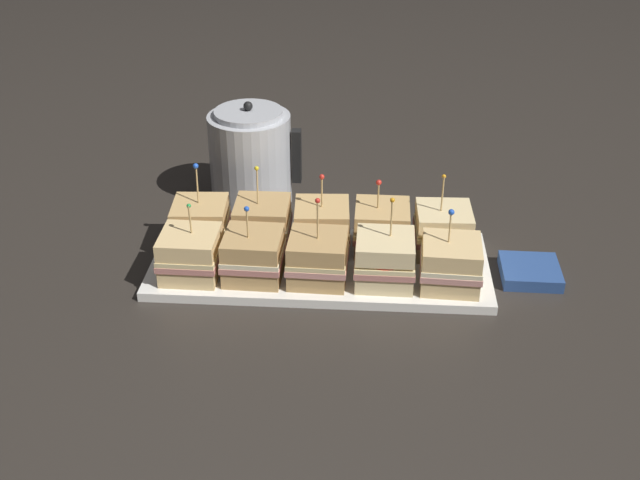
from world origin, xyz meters
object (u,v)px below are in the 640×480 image
(serving_platter, at_px, (320,265))
(sandwich_back_right, at_px, (382,228))
(sandwich_back_left, at_px, (262,224))
(sandwich_back_center, at_px, (322,227))
(sandwich_front_far_left, at_px, (190,254))
(kettle_steel, at_px, (251,157))
(sandwich_back_far_right, at_px, (443,231))
(sandwich_front_center, at_px, (319,258))
(sandwich_front_far_right, at_px, (451,264))
(sandwich_back_far_left, at_px, (201,223))
(sandwich_front_left, at_px, (253,256))
(sandwich_front_right, at_px, (385,260))
(napkin_stack, at_px, (530,271))

(serving_platter, distance_m, sandwich_back_right, 0.14)
(sandwich_back_left, height_order, sandwich_back_center, sandwich_back_left)
(sandwich_front_far_left, distance_m, kettle_steel, 0.35)
(sandwich_back_center, bearing_deg, sandwich_front_far_left, -153.49)
(sandwich_back_far_right, height_order, kettle_steel, kettle_steel)
(sandwich_front_far_left, distance_m, sandwich_front_center, 0.24)
(sandwich_front_far_left, height_order, sandwich_back_center, sandwich_back_center)
(sandwich_front_far_right, relative_size, sandwich_back_far_left, 0.90)
(sandwich_back_far_right, distance_m, kettle_steel, 0.47)
(sandwich_front_far_left, bearing_deg, sandwich_back_far_right, 13.99)
(serving_platter, distance_m, sandwich_front_far_right, 0.26)
(sandwich_front_left, relative_size, sandwich_front_far_right, 0.99)
(sandwich_back_far_right, bearing_deg, sandwich_front_center, -153.78)
(sandwich_front_right, distance_m, sandwich_back_far_left, 0.38)
(sandwich_front_far_left, height_order, sandwich_front_center, sandwich_front_center)
(sandwich_back_far_left, distance_m, kettle_steel, 0.24)
(sandwich_front_center, bearing_deg, sandwich_front_far_right, -0.85)
(sandwich_front_far_right, height_order, sandwich_back_center, sandwich_back_center)
(sandwich_front_center, xyz_separation_m, sandwich_back_far_left, (-0.24, 0.12, 0.00))
(sandwich_front_left, bearing_deg, kettle_steel, 98.57)
(sandwich_back_left, relative_size, kettle_steel, 0.73)
(sandwich_back_far_left, xyz_separation_m, kettle_steel, (0.07, 0.23, 0.04))
(serving_platter, bearing_deg, sandwich_back_far_left, 166.74)
(sandwich_front_far_left, distance_m, sandwich_front_far_right, 0.48)
(sandwich_back_left, xyz_separation_m, sandwich_back_center, (0.12, -0.00, 0.00))
(sandwich_front_left, distance_m, sandwich_back_far_right, 0.37)
(sandwich_front_far_left, relative_size, sandwich_front_right, 0.88)
(kettle_steel, bearing_deg, sandwich_back_left, -76.70)
(sandwich_front_right, bearing_deg, sandwich_front_center, 179.91)
(sandwich_front_far_right, xyz_separation_m, kettle_steel, (-0.41, 0.35, 0.04))
(napkin_stack, bearing_deg, sandwich_back_far_left, 175.02)
(sandwich_back_center, distance_m, sandwich_back_far_right, 0.24)
(sandwich_back_far_left, xyz_separation_m, sandwich_back_right, (0.36, 0.00, 0.00))
(sandwich_front_far_right, bearing_deg, kettle_steel, 140.01)
(sandwich_front_far_right, bearing_deg, sandwich_back_far_left, 166.11)
(sandwich_back_right, bearing_deg, sandwich_back_left, 179.92)
(sandwich_back_right, xyz_separation_m, napkin_stack, (0.28, -0.06, -0.05))
(sandwich_back_far_left, relative_size, napkin_stack, 1.53)
(sandwich_front_far_right, distance_m, sandwich_back_far_right, 0.12)
(serving_platter, bearing_deg, sandwich_front_right, -25.84)
(serving_platter, xyz_separation_m, sandwich_back_left, (-0.12, 0.06, 0.05))
(sandwich_front_right, bearing_deg, sandwich_front_left, 179.77)
(serving_platter, xyz_separation_m, sandwich_back_right, (0.12, 0.06, 0.05))
(sandwich_front_left, relative_size, sandwich_front_right, 0.89)
(serving_platter, bearing_deg, sandwich_back_center, 90.35)
(sandwich_front_far_right, distance_m, sandwich_back_center, 0.27)
(sandwich_front_far_left, bearing_deg, serving_platter, 14.62)
(sandwich_back_left, xyz_separation_m, napkin_stack, (0.52, -0.06, -0.05))
(sandwich_front_center, bearing_deg, serving_platter, 92.19)
(serving_platter, height_order, sandwich_front_far_left, sandwich_front_far_left)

